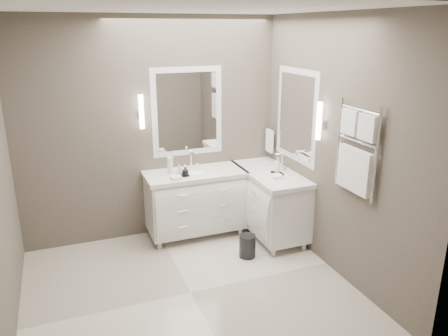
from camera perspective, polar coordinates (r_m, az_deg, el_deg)
name	(u,v)px	position (r m, az deg, el deg)	size (l,w,h in m)	color
floor	(191,293)	(4.59, -4.36, -15.96)	(3.20, 3.00, 0.01)	beige
ceiling	(183,7)	(3.81, -5.37, 20.22)	(3.20, 3.00, 0.01)	white
wall_back	(152,130)	(5.41, -9.39, 4.88)	(3.20, 0.01, 2.70)	#514941
wall_front	(258,234)	(2.68, 4.52, -8.63)	(3.20, 0.01, 2.70)	#514941
wall_right	(336,148)	(4.68, 14.38, 2.53)	(0.01, 3.00, 2.70)	#514941
vanity_back	(196,199)	(5.51, -3.73, -4.09)	(1.24, 0.59, 0.97)	white
vanity_right	(270,199)	(5.54, 5.97, -4.03)	(0.59, 1.24, 0.97)	white
mirror_back	(187,112)	(5.46, -4.80, 7.32)	(0.90, 0.02, 1.10)	white
mirror_right	(296,115)	(5.28, 9.40, 6.79)	(0.02, 0.90, 1.10)	white
sconce_back	(141,112)	(5.26, -10.73, 7.14)	(0.06, 0.06, 0.40)	white
sconce_right	(319,122)	(4.76, 12.29, 5.93)	(0.06, 0.06, 0.40)	white
towel_bar_corner	(270,140)	(5.83, 5.97, 3.60)	(0.03, 0.22, 0.30)	white
towel_ladder	(356,155)	(4.33, 16.85, 1.67)	(0.06, 0.58, 0.90)	white
waste_bin	(247,246)	(5.14, 3.07, -10.14)	(0.19, 0.19, 0.27)	black
amenity_tray_back	(182,175)	(5.24, -5.47, -0.94)	(0.15, 0.11, 0.02)	black
amenity_tray_right	(277,173)	(5.32, 6.94, -0.70)	(0.12, 0.16, 0.02)	black
water_bottle	(170,166)	(5.32, -7.05, 0.32)	(0.07, 0.07, 0.20)	silver
soap_bottle_a	(179,169)	(5.23, -5.86, -0.19)	(0.05, 0.05, 0.12)	white
soap_bottle_b	(185,171)	(5.20, -5.08, -0.36)	(0.08, 0.08, 0.10)	black
soap_bottle_c	(277,165)	(5.29, 6.98, 0.37)	(0.07, 0.07, 0.18)	white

